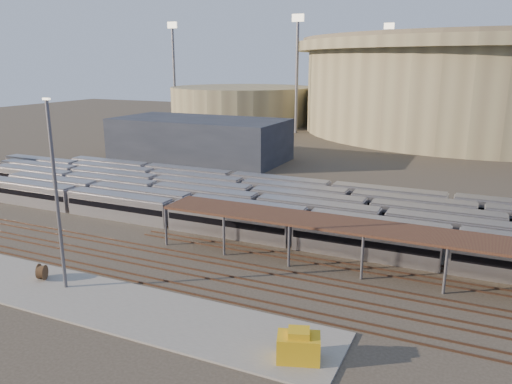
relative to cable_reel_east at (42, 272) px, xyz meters
The scene contains 14 objects.
ground 19.58m from the cable_reel_east, 44.39° to the left, with size 420.00×420.00×0.00m, color #383026.
apron 9.12m from the cable_reel_east, ahead, with size 50.00×9.00×0.20m, color gray.
subway_trains 35.51m from the cable_reel_east, 65.02° to the left, with size 128.14×23.90×3.60m.
inspection_shed 40.28m from the cable_reel_east, 26.17° to the left, with size 60.30×6.00×5.30m.
empty_tracks 16.48m from the cable_reel_east, 31.85° to the left, with size 170.00×9.62×0.18m.
stadium 159.29m from the cable_reel_east, 75.77° to the left, with size 124.00×124.00×32.50m.
secondary_arena 150.99m from the cable_reel_east, 107.76° to the left, with size 56.00×56.00×14.00m, color gray.
service_building 71.94m from the cable_reel_east, 107.02° to the left, with size 42.00×20.00×10.00m, color #1E232D.
floodlight_0 126.25m from the cable_reel_east, 97.38° to the left, with size 4.00×1.00×38.40m.
floodlight_1 152.64m from the cable_reel_east, 117.98° to the left, with size 4.00×1.00×38.40m.
floodlight_3 174.83m from the cable_reel_east, 88.69° to the left, with size 4.00×1.00×38.40m.
cable_reel_east is the anchor object (origin of this frame).
yard_light_pole 9.89m from the cable_reel_east, ahead, with size 0.81×0.36×19.72m.
yellow_equipment 30.88m from the cable_reel_east, ahead, with size 3.41×2.13×2.13m, color #C59812.
Camera 1 is at (28.37, -49.83, 23.19)m, focal length 35.00 mm.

